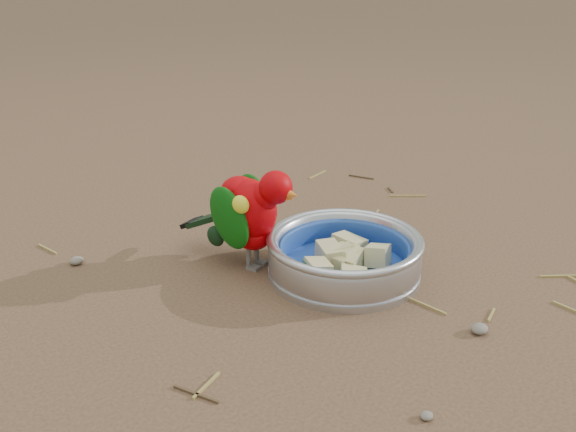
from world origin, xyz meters
TOP-DOWN VIEW (x-y plane):
  - ground at (0.00, 0.00)m, footprint 60.00×60.00m
  - food_bowl at (0.09, 0.03)m, footprint 0.22×0.22m
  - bowl_wall at (0.09, 0.03)m, footprint 0.22×0.22m
  - fruit_wedges at (0.09, 0.03)m, footprint 0.13×0.13m
  - lory_parrot at (0.01, 0.14)m, footprint 0.14×0.20m
  - ground_debris at (-0.03, 0.07)m, footprint 0.90×0.80m

SIDE VIEW (x-z plane):
  - ground at x=0.00m, z-range 0.00..0.00m
  - ground_debris at x=-0.03m, z-range 0.00..0.01m
  - food_bowl at x=0.09m, z-range 0.00..0.02m
  - fruit_wedges at x=0.09m, z-range 0.02..0.05m
  - bowl_wall at x=0.09m, z-range 0.02..0.06m
  - lory_parrot at x=0.01m, z-range 0.00..0.15m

